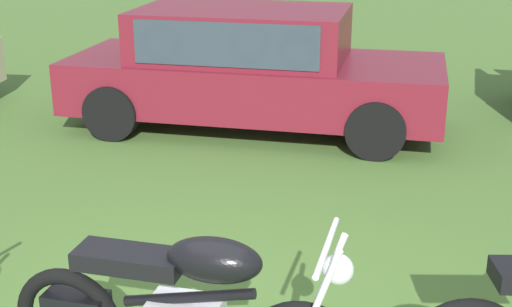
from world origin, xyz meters
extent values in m
cylinder|color=silver|center=(0.78, -0.24, 0.65)|extent=(0.27, 0.08, 0.73)
cylinder|color=black|center=(0.08, -0.21, 0.58)|extent=(0.75, 0.18, 0.22)
ellipsoid|color=black|center=(0.23, -0.23, 0.83)|extent=(0.56, 0.34, 0.24)
cube|color=black|center=(-0.24, -0.16, 0.77)|extent=(0.63, 0.34, 0.10)
cube|color=black|center=(-0.59, -0.10, 0.46)|extent=(0.38, 0.24, 0.08)
cylinder|color=silver|center=(0.81, -0.33, 0.98)|extent=(0.14, 0.64, 0.03)
sphere|color=silver|center=(0.87, -0.34, 0.86)|extent=(0.18, 0.18, 0.16)
cube|color=maroon|center=(0.00, 4.71, 0.55)|extent=(4.58, 2.29, 0.60)
cube|color=maroon|center=(-0.15, 4.73, 1.13)|extent=(2.60, 1.86, 0.60)
cube|color=#2D3842|center=(-0.15, 4.73, 1.15)|extent=(2.24, 1.84, 0.48)
cylinder|color=black|center=(1.59, 5.30, 0.32)|extent=(0.66, 0.30, 0.64)
cylinder|color=black|center=(1.37, 3.72, 0.32)|extent=(0.66, 0.30, 0.64)
cylinder|color=black|center=(-1.37, 5.70, 0.32)|extent=(0.66, 0.30, 0.64)
cylinder|color=black|center=(-1.59, 4.11, 0.32)|extent=(0.66, 0.30, 0.64)
camera|label=1|loc=(0.73, -3.49, 2.58)|focal=49.76mm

